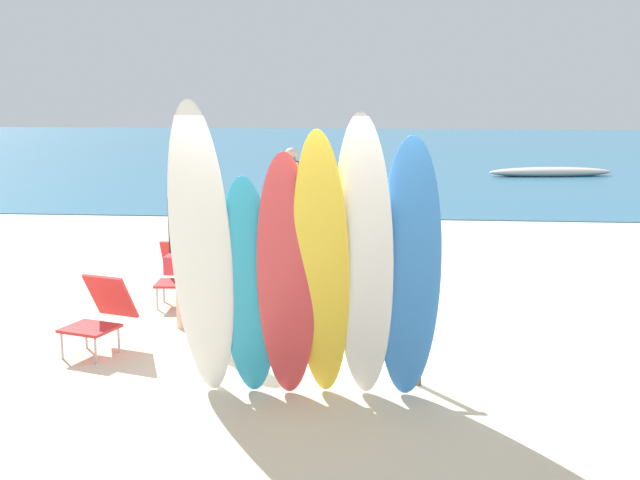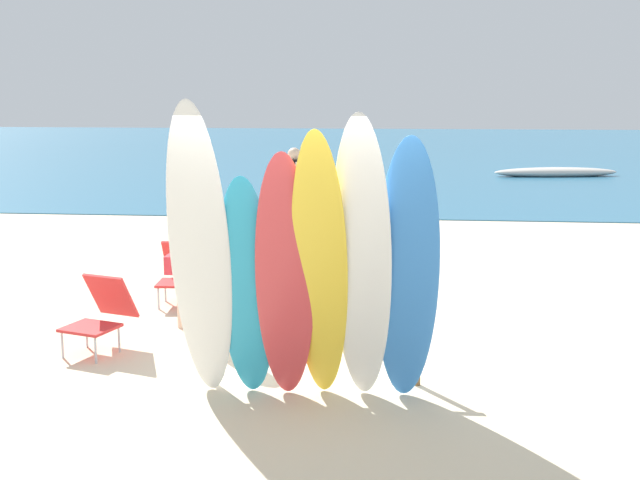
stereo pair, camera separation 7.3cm
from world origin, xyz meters
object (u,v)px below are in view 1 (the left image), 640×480
beachgoer_near_rack (291,189)px  beachgoer_midbeach (186,244)px  beach_chair_blue (101,312)px  surfboard_white_4 (363,262)px  distant_boat (550,172)px  surfboard_yellow_3 (321,270)px  surfboard_red_2 (287,279)px  surfboard_white_0 (201,254)px  surfboard_rack (310,326)px  surfboard_blue_5 (409,272)px  surfboard_teal_1 (248,288)px  beach_chair_red (179,270)px

beachgoer_near_rack → beachgoer_midbeach: beachgoer_midbeach is taller
beachgoer_near_rack → beach_chair_blue: beachgoer_near_rack is taller
surfboard_white_4 → beachgoer_near_rack: (-1.53, 7.38, -0.29)m
distant_boat → surfboard_yellow_3: bearing=-106.3°
distant_boat → surfboard_red_2: bearing=-107.1°
surfboard_white_0 → distant_boat: 20.35m
surfboard_white_4 → surfboard_rack: bearing=138.3°
surfboard_red_2 → beachgoer_midbeach: size_ratio=1.29×
surfboard_white_4 → surfboard_blue_5: bearing=14.2°
surfboard_rack → surfboard_teal_1: bearing=-135.9°
surfboard_blue_5 → beachgoer_near_rack: (-1.92, 7.31, -0.20)m
surfboard_blue_5 → beach_chair_red: size_ratio=3.02×
beachgoer_midbeach → distant_boat: 18.71m
surfboard_red_2 → distant_boat: bearing=69.9°
surfboard_rack → surfboard_blue_5: 1.19m
surfboard_teal_1 → beachgoer_near_rack: surfboard_teal_1 is taller
surfboard_white_0 → beach_chair_blue: size_ratio=3.15×
surfboard_teal_1 → beach_chair_blue: size_ratio=2.40×
surfboard_teal_1 → beach_chair_blue: (-1.78, 1.18, -0.59)m
surfboard_teal_1 → surfboard_blue_5: 1.39m
surfboard_white_4 → surfboard_red_2: bearing=-175.4°
beach_chair_blue → surfboard_white_0: bearing=-24.3°
surfboard_rack → surfboard_yellow_3: 0.87m
surfboard_rack → beachgoer_midbeach: size_ratio=1.21×
surfboard_teal_1 → beach_chair_red: bearing=115.6°
surfboard_rack → beachgoer_near_rack: 6.94m
surfboard_white_4 → surfboard_white_0: bearing=-174.9°
surfboard_white_4 → beach_chair_blue: size_ratio=3.05×
surfboard_teal_1 → beach_chair_red: 3.55m
beachgoer_near_rack → beach_chair_red: size_ratio=2.16×
beachgoer_midbeach → surfboard_white_0: bearing=-19.3°
surfboard_blue_5 → beachgoer_midbeach: size_ratio=1.36×
surfboard_yellow_3 → surfboard_white_4: surfboard_white_4 is taller
beachgoer_near_rack → distant_boat: 13.65m
surfboard_white_0 → beachgoer_near_rack: size_ratio=1.57×
surfboard_rack → beach_chair_blue: (-2.27, 0.71, -0.12)m
surfboard_rack → surfboard_yellow_3: (0.15, -0.55, 0.66)m
surfboard_white_0 → surfboard_white_4: surfboard_white_0 is taller
surfboard_blue_5 → beachgoer_midbeach: (-2.43, 1.91, -0.17)m
surfboard_white_0 → surfboard_yellow_3: 1.04m
surfboard_rack → distant_boat: size_ratio=0.53×
surfboard_teal_1 → surfboard_red_2: 0.36m
surfboard_blue_5 → beachgoer_near_rack: size_ratio=1.40×
beachgoer_near_rack → beach_chair_red: (-0.94, -4.15, -0.56)m
surfboard_teal_1 → beachgoer_midbeach: bearing=119.3°
beachgoer_near_rack → beach_chair_blue: bearing=145.9°
surfboard_rack → beachgoer_midbeach: bearing=136.7°
surfboard_red_2 → beachgoer_midbeach: surfboard_red_2 is taller
beachgoer_midbeach → surfboard_red_2: bearing=-2.5°
surfboard_rack → beach_chair_red: 3.34m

